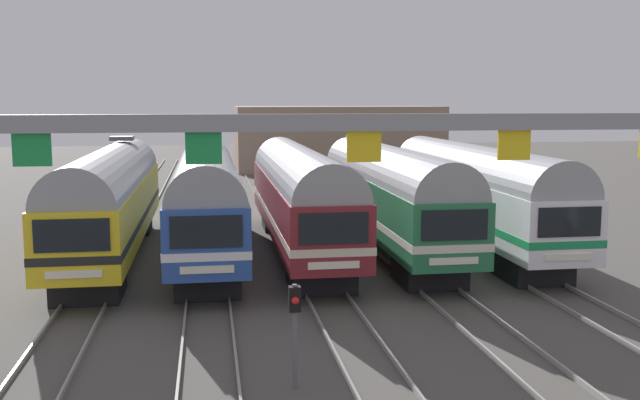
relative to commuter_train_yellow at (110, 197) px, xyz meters
name	(u,v)px	position (x,y,z in m)	size (l,w,h in m)	color
ground_plane	(299,252)	(8.17, 0.00, -2.69)	(160.00, 160.00, 0.00)	#4C4944
track_bed	(268,200)	(8.17, 17.00, -2.61)	(17.85, 70.00, 0.15)	gray
commuter_train_yellow	(110,197)	(0.00, 0.00, 0.00)	(2.88, 18.06, 5.05)	gold
commuter_train_blue	(207,195)	(4.09, 0.00, 0.00)	(2.88, 18.06, 5.05)	#284C9E
commuter_train_maroon	(299,193)	(8.17, 0.00, 0.00)	(2.88, 18.06, 4.77)	maroon
commuter_train_green	(388,192)	(12.26, 0.00, 0.00)	(2.88, 18.06, 5.05)	#236B42
commuter_train_white	(474,190)	(16.34, 0.00, 0.00)	(2.88, 18.06, 4.77)	white
catenary_gantry	(364,161)	(8.17, -13.50, 2.56)	(21.58, 0.44, 6.97)	gray
yard_signal_mast	(295,316)	(6.13, -15.40, -0.90)	(0.28, 0.35, 2.55)	#59595E
maintenance_building	(336,138)	(16.91, 39.67, 0.41)	(19.98, 10.00, 6.19)	gray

